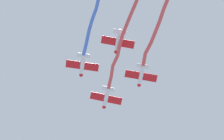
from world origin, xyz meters
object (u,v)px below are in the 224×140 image
(airplane_right_wing, at_px, (141,76))
(airplane_slot, at_px, (118,42))
(airplane_lead, at_px, (106,98))
(airplane_left_wing, at_px, (82,65))

(airplane_right_wing, bearing_deg, airplane_slot, 136.06)
(airplane_lead, relative_size, airplane_right_wing, 0.99)
(airplane_lead, height_order, airplane_right_wing, airplane_right_wing)
(airplane_lead, xyz_separation_m, airplane_right_wing, (0.13, 10.16, 0.30))
(airplane_left_wing, xyz_separation_m, airplane_slot, (0.14, 10.15, 0.20))
(airplane_slot, bearing_deg, airplane_right_wing, -44.02)
(airplane_left_wing, distance_m, airplane_right_wing, 14.37)
(airplane_right_wing, height_order, airplane_slot, airplane_right_wing)
(airplane_left_wing, relative_size, airplane_slot, 1.02)
(airplane_slot, bearing_deg, airplane_left_wing, 45.96)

